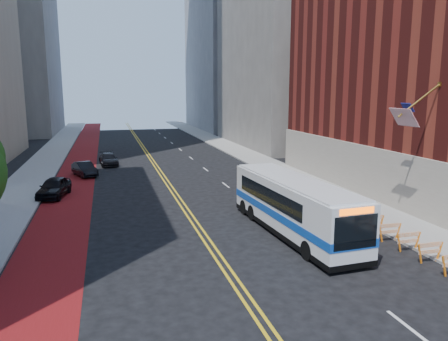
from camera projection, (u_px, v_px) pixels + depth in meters
ground at (259, 316)px, 15.95m from camera, size 160.00×160.00×0.00m
sidewalk_left at (33, 177)px, 41.33m from camera, size 4.00×140.00×0.15m
sidewalk_right at (270, 166)px, 47.50m from camera, size 4.00×140.00×0.15m
bus_lane_paint at (76, 175)px, 42.35m from camera, size 3.60×140.00×0.01m
center_line_inner at (158, 172)px, 44.38m from camera, size 0.14×140.00×0.01m
center_line_outer at (161, 171)px, 44.48m from camera, size 0.14×140.00×0.01m
lane_dashes at (191, 158)px, 53.26m from camera, size 0.14×98.20×0.01m
midrise_right_near at (299, 8)px, 63.81m from camera, size 18.00×26.00×40.00m
construction_barriers at (419, 244)px, 21.55m from camera, size 1.42×10.91×1.00m
transit_bus at (293, 205)px, 24.92m from camera, size 3.31×11.86×3.22m
car_a at (54, 187)px, 33.74m from camera, size 2.62×4.70×1.51m
car_b at (85, 169)px, 42.04m from camera, size 2.72×4.32×1.34m
car_c at (108, 159)px, 48.08m from camera, size 2.22×4.62×1.30m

